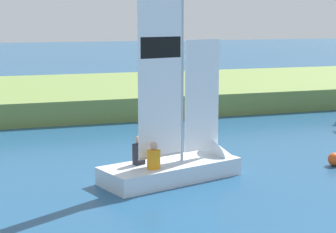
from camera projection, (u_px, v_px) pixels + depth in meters
name	position (u px, v px, depth m)	size (l,w,h in m)	color
shore_bank	(113.00, 93.00, 29.31)	(80.00, 11.28, 0.98)	olive
sailboat	(190.00, 160.00, 15.74)	(4.46, 2.55, 6.15)	silver
channel_buoy	(334.00, 159.00, 16.84)	(0.39, 0.39, 0.39)	#E54C19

